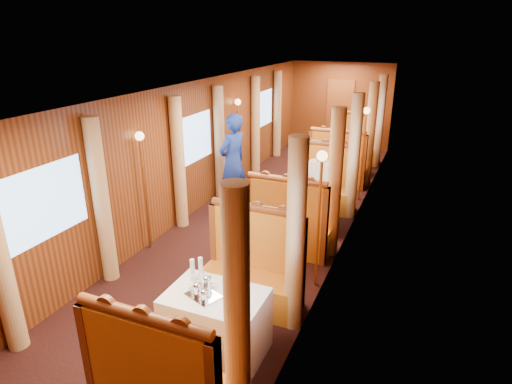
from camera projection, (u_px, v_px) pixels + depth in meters
The scene contains 46 objects.
floor at pixel (268, 220), 8.07m from camera, with size 3.00×12.00×0.01m, color black, non-canonical shape.
ceiling at pixel (269, 85), 7.19m from camera, with size 3.00×12.00×0.01m, color silver, non-canonical shape.
wall_far at pixel (340, 105), 12.81m from camera, with size 3.00×2.50×0.01m, color brown, non-canonical shape.
wall_left at pixel (195, 148), 8.17m from camera, with size 12.00×2.50×0.01m, color brown, non-canonical shape.
wall_right at pixel (352, 166), 7.09m from camera, with size 12.00×2.50×0.01m, color brown, non-canonical shape.
doorway_far at pixel (339, 114), 12.87m from camera, with size 0.80×0.04×2.00m, color brown.
table_near at pixel (216, 324), 4.65m from camera, with size 1.05×0.72×0.75m, color white.
banquette_near_aft at pixel (252, 274), 5.51m from camera, with size 1.30×0.55×1.34m.
table_mid at pixel (307, 208), 7.67m from camera, with size 1.05×0.72×0.75m, color white.
banquette_mid_fwd at pixel (289, 228), 6.78m from camera, with size 1.30×0.55×1.34m.
banquette_mid_aft at pixel (321, 187), 8.53m from camera, with size 1.30×0.55×1.34m.
table_far at pixel (346, 158), 10.69m from camera, with size 1.05×0.72×0.75m, color white.
banquette_far_fwd at pixel (337, 167), 9.80m from camera, with size 1.30×0.55×1.34m.
banquette_far_aft at pixel (354, 146), 11.55m from camera, with size 1.30×0.55×1.34m.
tea_tray at pixel (203, 295), 4.49m from camera, with size 0.34×0.26×0.01m, color silver.
teapot_left at pixel (198, 291), 4.47m from camera, with size 0.16×0.12×0.13m, color silver, non-canonical shape.
teapot_right at pixel (205, 297), 4.38m from camera, with size 0.14×0.10×0.11m, color silver, non-canonical shape.
teapot_back at pixel (207, 284), 4.60m from camera, with size 0.15×0.11×0.12m, color silver, non-canonical shape.
fruit_plate at pixel (236, 307), 4.28m from camera, with size 0.22×0.22×0.05m.
cup_inboard at pixel (193, 272), 4.74m from camera, with size 0.08×0.08×0.26m.
cup_outboard at pixel (201, 270), 4.78m from camera, with size 0.08×0.08×0.26m.
rose_vase_mid at pixel (308, 179), 7.48m from camera, with size 0.06×0.06×0.36m.
rose_vase_far at pixel (348, 136), 10.47m from camera, with size 0.06×0.06×0.36m.
window_left_near at pixel (46, 203), 5.07m from camera, with size 1.20×0.90×0.01m, color #83ADE1, non-canonical shape.
curtain_left_near_b at pixel (102, 202), 5.81m from camera, with size 0.22×0.22×2.35m, color tan.
window_right_near at pixel (282, 249), 4.01m from camera, with size 1.20×0.90×0.01m, color #83ADE1, non-canonical shape.
curtain_right_near_a at pixel (237, 319), 3.47m from camera, with size 0.22×0.22×2.35m, color tan.
curtain_right_near_b at pixel (296, 238), 4.81m from camera, with size 0.22×0.22×2.35m, color tan.
window_left_mid at pixel (195, 138), 8.09m from camera, with size 1.20×0.90×0.01m, color #83ADE1, non-canonical shape.
curtain_left_mid_a at pixel (179, 164), 7.48m from camera, with size 0.22×0.22×2.35m, color tan.
curtain_left_mid_b at pixel (219, 143), 8.83m from camera, with size 0.22×0.22×2.35m, color tan.
window_right_mid at pixel (352, 155), 7.02m from camera, with size 1.20×0.90×0.01m, color #83ADE1, non-canonical shape.
curtain_right_mid_a at pixel (334, 184), 6.49m from camera, with size 0.22×0.22×2.35m, color tan.
curtain_right_mid_b at pixel (354, 158), 7.83m from camera, with size 0.22×0.22×2.35m, color tan.
window_left_far at pixel (263, 109), 11.11m from camera, with size 1.20×0.90×0.01m, color #83ADE1, non-canonical shape.
curtain_left_far_a at pixel (256, 125), 10.50m from camera, with size 0.22×0.22×2.35m, color tan.
curtain_left_far_b at pixel (277, 114), 11.84m from camera, with size 0.22×0.22×2.35m, color tan.
window_right_far at pixel (381, 117), 10.04m from camera, with size 1.20×0.90×0.01m, color #83ADE1, non-canonical shape.
curtain_right_far_a at pixel (370, 135), 9.51m from camera, with size 0.22×0.22×2.35m, color tan.
curtain_right_far_b at pixel (379, 122), 10.85m from camera, with size 0.22×0.22×2.35m, color tan.
sconce_left_fore at pixel (143, 168), 6.57m from camera, with size 0.14×0.14×1.95m.
sconce_right_fore at pixel (320, 193), 5.57m from camera, with size 0.14×0.14×1.95m.
sconce_left_aft at pixel (238, 124), 9.59m from camera, with size 0.14×0.14×1.95m.
sconce_right_aft at pixel (364, 135), 8.59m from camera, with size 0.14×0.14×1.95m.
steward at pixel (233, 162), 8.41m from camera, with size 0.69×0.45×1.89m, color navy.
passenger at pixel (319, 175), 8.24m from camera, with size 0.40×0.44×0.76m.
Camera 1 is at (2.63, -6.87, 3.37)m, focal length 30.00 mm.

